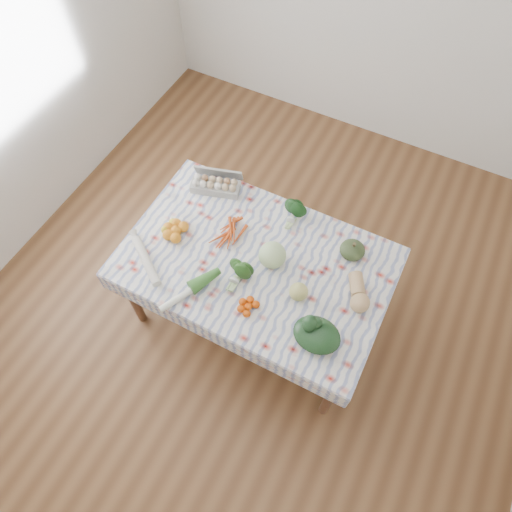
# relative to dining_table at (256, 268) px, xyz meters

# --- Properties ---
(ground) EXTENTS (4.50, 4.50, 0.00)m
(ground) POSITION_rel_dining_table_xyz_m (0.00, 0.00, -0.68)
(ground) COLOR brown
(ground) RESTS_ON ground
(dining_table) EXTENTS (1.60, 1.00, 0.75)m
(dining_table) POSITION_rel_dining_table_xyz_m (0.00, 0.00, 0.00)
(dining_table) COLOR brown
(dining_table) RESTS_ON ground
(tablecloth) EXTENTS (1.66, 1.06, 0.01)m
(tablecloth) POSITION_rel_dining_table_xyz_m (0.00, 0.00, 0.08)
(tablecloth) COLOR white
(tablecloth) RESTS_ON dining_table
(egg_carton) EXTENTS (0.36, 0.22, 0.09)m
(egg_carton) POSITION_rel_dining_table_xyz_m (-0.51, 0.38, 0.13)
(egg_carton) COLOR #ABACA6
(egg_carton) RESTS_ON tablecloth
(carrot_bunch) EXTENTS (0.23, 0.21, 0.04)m
(carrot_bunch) POSITION_rel_dining_table_xyz_m (-0.21, 0.09, 0.10)
(carrot_bunch) COLOR #C64715
(carrot_bunch) RESTS_ON tablecloth
(kale_bunch) EXTENTS (0.17, 0.15, 0.13)m
(kale_bunch) POSITION_rel_dining_table_xyz_m (0.06, 0.40, 0.15)
(kale_bunch) COLOR #143913
(kale_bunch) RESTS_ON tablecloth
(kabocha_squash) EXTENTS (0.20, 0.20, 0.10)m
(kabocha_squash) POSITION_rel_dining_table_xyz_m (0.51, 0.32, 0.13)
(kabocha_squash) COLOR #394926
(kabocha_squash) RESTS_ON tablecloth
(cabbage) EXTENTS (0.22, 0.22, 0.17)m
(cabbage) POSITION_rel_dining_table_xyz_m (0.09, 0.04, 0.17)
(cabbage) COLOR #B2D28A
(cabbage) RESTS_ON tablecloth
(butternut_squash) EXTENTS (0.22, 0.27, 0.11)m
(butternut_squash) POSITION_rel_dining_table_xyz_m (0.65, 0.06, 0.14)
(butternut_squash) COLOR tan
(butternut_squash) RESTS_ON tablecloth
(orange_cluster) EXTENTS (0.23, 0.23, 0.07)m
(orange_cluster) POSITION_rel_dining_table_xyz_m (-0.55, -0.05, 0.12)
(orange_cluster) COLOR orange
(orange_cluster) RESTS_ON tablecloth
(broccoli) EXTENTS (0.17, 0.17, 0.11)m
(broccoli) POSITION_rel_dining_table_xyz_m (-0.05, -0.15, 0.14)
(broccoli) COLOR #224D18
(broccoli) RESTS_ON tablecloth
(mandarin_cluster) EXTENTS (0.19, 0.19, 0.05)m
(mandarin_cluster) POSITION_rel_dining_table_xyz_m (0.11, -0.31, 0.11)
(mandarin_cluster) COLOR #DB4C08
(mandarin_cluster) RESTS_ON tablecloth
(grapefruit) EXTENTS (0.12, 0.12, 0.11)m
(grapefruit) POSITION_rel_dining_table_xyz_m (0.33, -0.10, 0.14)
(grapefruit) COLOR #C2BD65
(grapefruit) RESTS_ON tablecloth
(spinach_bag) EXTENTS (0.27, 0.22, 0.12)m
(spinach_bag) POSITION_rel_dining_table_xyz_m (0.53, -0.30, 0.14)
(spinach_bag) COLOR black
(spinach_bag) RESTS_ON tablecloth
(daikon) EXTENTS (0.35, 0.27, 0.06)m
(daikon) POSITION_rel_dining_table_xyz_m (-0.60, -0.32, 0.11)
(daikon) COLOR silver
(daikon) RESTS_ON tablecloth
(leek) EXTENTS (0.22, 0.38, 0.04)m
(leek) POSITION_rel_dining_table_xyz_m (-0.25, -0.38, 0.11)
(leek) COLOR white
(leek) RESTS_ON tablecloth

